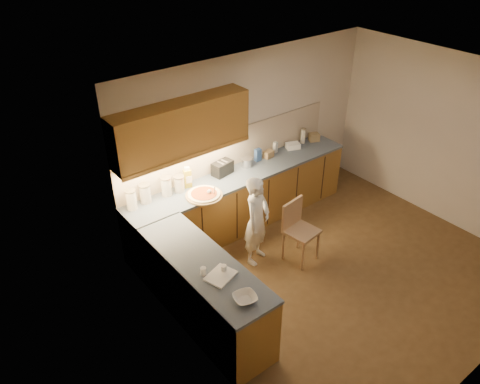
{
  "coord_description": "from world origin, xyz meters",
  "views": [
    {
      "loc": [
        -4.09,
        -3.02,
        4.36
      ],
      "look_at": [
        -0.8,
        1.2,
        1.0
      ],
      "focal_mm": 35.0,
      "sensor_mm": 36.0,
      "label": 1
    }
  ],
  "objects": [
    {
      "name": "wooden_chair",
      "position": [
        -0.26,
        0.6,
        0.52
      ],
      "size": [
        0.46,
        0.46,
        0.9
      ],
      "rotation": [
        0.0,
        0.0,
        0.14
      ],
      "color": "tan",
      "rests_on": "ground"
    },
    {
      "name": "white_bottle",
      "position": [
        0.46,
        1.9,
        1.01
      ],
      "size": [
        0.07,
        0.07,
        0.17
      ],
      "primitive_type": "cube",
      "rotation": [
        0.0,
        0.0,
        0.15
      ],
      "color": "white",
      "rests_on": "l_counter"
    },
    {
      "name": "canister_d",
      "position": [
        -1.37,
        1.83,
        1.04
      ],
      "size": [
        0.15,
        0.15,
        0.24
      ],
      "rotation": [
        0.0,
        0.0,
        -0.43
      ],
      "color": "silver",
      "rests_on": "l_counter"
    },
    {
      "name": "oil_jug",
      "position": [
        -1.21,
        1.86,
        1.06
      ],
      "size": [
        0.12,
        0.1,
        0.32
      ],
      "rotation": [
        0.0,
        0.0,
        -0.29
      ],
      "color": "#ADA122",
      "rests_on": "l_counter"
    },
    {
      "name": "child",
      "position": [
        -0.74,
        0.91,
        0.66
      ],
      "size": [
        0.57,
        0.49,
        1.32
      ],
      "primitive_type": "imported",
      "rotation": [
        0.0,
        0.0,
        0.44
      ],
      "color": "white",
      "rests_on": "ground"
    },
    {
      "name": "card_box_a",
      "position": [
        0.26,
        1.84,
        0.98
      ],
      "size": [
        0.17,
        0.13,
        0.11
      ],
      "primitive_type": "cube",
      "rotation": [
        0.0,
        0.0,
        0.15
      ],
      "color": "tan",
      "rests_on": "l_counter"
    },
    {
      "name": "tall_jar",
      "position": [
        1.05,
        1.87,
        1.05
      ],
      "size": [
        0.08,
        0.08,
        0.26
      ],
      "rotation": [
        0.0,
        0.0,
        -0.32
      ],
      "color": "white",
      "rests_on": "l_counter"
    },
    {
      "name": "canister_b",
      "position": [
        -1.87,
        1.88,
        1.06
      ],
      "size": [
        0.16,
        0.16,
        0.28
      ],
      "rotation": [
        0.0,
        0.0,
        -0.38
      ],
      "color": "beige",
      "rests_on": "l_counter"
    },
    {
      "name": "spice_jar_a",
      "position": [
        -2.06,
        0.23,
        0.96
      ],
      "size": [
        0.08,
        0.08,
        0.09
      ],
      "primitive_type": "cylinder",
      "rotation": [
        0.0,
        0.0,
        -0.25
      ],
      "color": "white",
      "rests_on": "l_counter"
    },
    {
      "name": "l_counter",
      "position": [
        -0.92,
        1.25,
        0.46
      ],
      "size": [
        3.77,
        2.62,
        0.92
      ],
      "color": "olive",
      "rests_on": "ground"
    },
    {
      "name": "mixing_bowl",
      "position": [
        -1.95,
        -0.36,
        0.95
      ],
      "size": [
        0.28,
        0.28,
        0.06
      ],
      "primitive_type": "imported",
      "rotation": [
        0.0,
        0.0,
        -0.22
      ],
      "color": "silver",
      "rests_on": "l_counter"
    },
    {
      "name": "blue_box",
      "position": [
        0.06,
        1.86,
        1.02
      ],
      "size": [
        0.1,
        0.07,
        0.2
      ],
      "primitive_type": "cube",
      "rotation": [
        0.0,
        0.0,
        0.04
      ],
      "color": "#34579D",
      "rests_on": "l_counter"
    },
    {
      "name": "steel_pot",
      "position": [
        -0.19,
        1.82,
        0.99
      ],
      "size": [
        0.17,
        0.17,
        0.13
      ],
      "color": "silver",
      "rests_on": "l_counter"
    },
    {
      "name": "pizza_on_board",
      "position": [
        -1.17,
        1.52,
        0.94
      ],
      "size": [
        0.51,
        0.51,
        0.21
      ],
      "rotation": [
        0.0,
        0.0,
        -0.08
      ],
      "color": "tan",
      "rests_on": "l_counter"
    },
    {
      "name": "card_box_b",
      "position": [
        1.25,
        1.82,
        0.99
      ],
      "size": [
        0.21,
        0.19,
        0.13
      ],
      "primitive_type": "cube",
      "rotation": [
        0.0,
        0.0,
        -0.41
      ],
      "color": "#957A50",
      "rests_on": "l_counter"
    },
    {
      "name": "flat_pack",
      "position": [
        0.78,
        1.83,
        0.96
      ],
      "size": [
        0.26,
        0.22,
        0.09
      ],
      "primitive_type": "cube",
      "rotation": [
        0.0,
        0.0,
        -0.37
      ],
      "color": "white",
      "rests_on": "l_counter"
    },
    {
      "name": "dough_cloth",
      "position": [
        -1.94,
        0.08,
        0.93
      ],
      "size": [
        0.37,
        0.33,
        0.02
      ],
      "primitive_type": "cube",
      "rotation": [
        0.0,
        0.0,
        0.31
      ],
      "color": "white",
      "rests_on": "l_counter"
    },
    {
      "name": "upper_cabinets",
      "position": [
        -1.27,
        1.82,
        1.85
      ],
      "size": [
        1.95,
        0.36,
        0.73
      ],
      "color": "olive",
      "rests_on": "ground"
    },
    {
      "name": "canister_c",
      "position": [
        -1.56,
        1.86,
        1.06
      ],
      "size": [
        0.15,
        0.15,
        0.28
      ],
      "rotation": [
        0.0,
        0.0,
        -0.18
      ],
      "color": "beige",
      "rests_on": "l_counter"
    },
    {
      "name": "room",
      "position": [
        0.0,
        0.0,
        1.68
      ],
      "size": [
        4.54,
        4.5,
        2.62
      ],
      "color": "#52381C",
      "rests_on": "ground"
    },
    {
      "name": "canister_a",
      "position": [
        -2.09,
        1.84,
        1.06
      ],
      "size": [
        0.14,
        0.14,
        0.29
      ],
      "rotation": [
        0.0,
        0.0,
        0.4
      ],
      "color": "white",
      "rests_on": "l_counter"
    },
    {
      "name": "toaster",
      "position": [
        -0.62,
        1.85,
        1.02
      ],
      "size": [
        0.34,
        0.23,
        0.2
      ],
      "rotation": [
        0.0,
        0.0,
        0.17
      ],
      "color": "black",
      "rests_on": "l_counter"
    },
    {
      "name": "spice_jar_b",
      "position": [
        -1.86,
        0.12,
        0.96
      ],
      "size": [
        0.08,
        0.08,
        0.08
      ],
      "primitive_type": "cylinder",
      "rotation": [
        0.0,
        0.0,
        -0.29
      ],
      "color": "white",
      "rests_on": "l_counter"
    },
    {
      "name": "backsplash",
      "position": [
        -0.38,
        1.99,
        1.21
      ],
      "size": [
        3.75,
        0.02,
        0.58
      ],
      "primitive_type": "cube",
      "color": "beige",
      "rests_on": "l_counter"
    }
  ]
}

